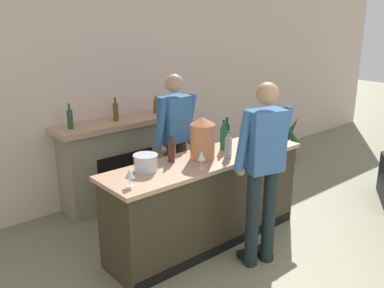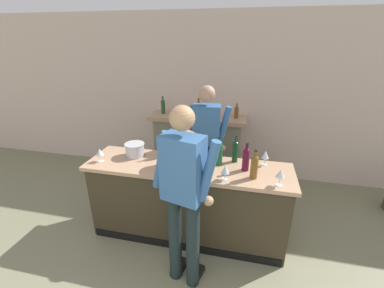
{
  "view_description": "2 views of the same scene",
  "coord_description": "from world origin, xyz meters",
  "px_view_note": "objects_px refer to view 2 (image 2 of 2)",
  "views": [
    {
      "loc": [
        -3.09,
        -0.62,
        2.47
      ],
      "look_at": [
        -0.26,
        2.72,
        1.1
      ],
      "focal_mm": 40.0,
      "sensor_mm": 36.0,
      "label": 1
    },
    {
      "loc": [
        0.42,
        -0.03,
        2.34
      ],
      "look_at": [
        -0.25,
        2.89,
        1.1
      ],
      "focal_mm": 24.0,
      "sensor_mm": 36.0,
      "label": 2
    }
  ],
  "objects_px": {
    "person_bartender": "(206,144)",
    "wine_glass_mid_counter": "(265,155)",
    "wine_bottle_rose_blush": "(202,162)",
    "wine_glass_front_left": "(225,169)",
    "person_customer": "(184,195)",
    "ice_bucket_steel": "(135,150)",
    "wine_glass_near_bucket": "(100,152)",
    "wine_bottle_merlot_tall": "(235,150)",
    "wine_glass_by_dispenser": "(281,174)",
    "wine_bottle_riesling_slim": "(254,166)",
    "copper_dispenser": "(184,146)",
    "wine_bottle_port_short": "(246,158)",
    "fireplace_stone": "(198,146)",
    "wine_bottle_chardonnay_pale": "(162,148)",
    "wine_glass_front_right": "(160,161)",
    "wine_bottle_burgundy_dark": "(219,152)"
  },
  "relations": [
    {
      "from": "person_customer",
      "to": "wine_glass_front_left",
      "type": "relative_size",
      "value": 11.11
    },
    {
      "from": "wine_bottle_port_short",
      "to": "wine_glass_by_dispenser",
      "type": "bearing_deg",
      "value": -36.64
    },
    {
      "from": "wine_bottle_chardonnay_pale",
      "to": "wine_glass_by_dispenser",
      "type": "bearing_deg",
      "value": -15.38
    },
    {
      "from": "wine_bottle_port_short",
      "to": "wine_glass_front_left",
      "type": "bearing_deg",
      "value": -127.56
    },
    {
      "from": "person_bartender",
      "to": "wine_bottle_chardonnay_pale",
      "type": "bearing_deg",
      "value": -131.45
    },
    {
      "from": "wine_bottle_rose_blush",
      "to": "wine_bottle_port_short",
      "type": "xyz_separation_m",
      "value": [
        0.45,
        0.16,
        0.02
      ]
    },
    {
      "from": "wine_glass_by_dispenser",
      "to": "wine_bottle_rose_blush",
      "type": "bearing_deg",
      "value": 173.37
    },
    {
      "from": "wine_bottle_rose_blush",
      "to": "wine_glass_front_left",
      "type": "relative_size",
      "value": 1.69
    },
    {
      "from": "wine_bottle_merlot_tall",
      "to": "wine_glass_front_left",
      "type": "height_order",
      "value": "wine_bottle_merlot_tall"
    },
    {
      "from": "copper_dispenser",
      "to": "wine_bottle_rose_blush",
      "type": "xyz_separation_m",
      "value": [
        0.24,
        -0.15,
        -0.1
      ]
    },
    {
      "from": "wine_glass_near_bucket",
      "to": "wine_bottle_riesling_slim",
      "type": "bearing_deg",
      "value": 0.09
    },
    {
      "from": "person_bartender",
      "to": "wine_bottle_rose_blush",
      "type": "relative_size",
      "value": 6.34
    },
    {
      "from": "person_bartender",
      "to": "fireplace_stone",
      "type": "bearing_deg",
      "value": 108.64
    },
    {
      "from": "wine_glass_front_left",
      "to": "person_bartender",
      "type": "bearing_deg",
      "value": 111.74
    },
    {
      "from": "fireplace_stone",
      "to": "wine_glass_by_dispenser",
      "type": "height_order",
      "value": "fireplace_stone"
    },
    {
      "from": "ice_bucket_steel",
      "to": "wine_glass_near_bucket",
      "type": "height_order",
      "value": "ice_bucket_steel"
    },
    {
      "from": "person_bartender",
      "to": "wine_glass_front_left",
      "type": "bearing_deg",
      "value": -68.26
    },
    {
      "from": "person_customer",
      "to": "wine_glass_by_dispenser",
      "type": "distance_m",
      "value": 0.98
    },
    {
      "from": "wine_bottle_port_short",
      "to": "wine_glass_front_right",
      "type": "relative_size",
      "value": 1.76
    },
    {
      "from": "wine_bottle_merlot_tall",
      "to": "wine_glass_near_bucket",
      "type": "distance_m",
      "value": 1.59
    },
    {
      "from": "ice_bucket_steel",
      "to": "copper_dispenser",
      "type": "bearing_deg",
      "value": -7.99
    },
    {
      "from": "wine_bottle_chardonnay_pale",
      "to": "wine_glass_near_bucket",
      "type": "bearing_deg",
      "value": -157.86
    },
    {
      "from": "person_customer",
      "to": "copper_dispenser",
      "type": "xyz_separation_m",
      "value": [
        -0.17,
        0.69,
        0.17
      ]
    },
    {
      "from": "person_customer",
      "to": "wine_bottle_riesling_slim",
      "type": "distance_m",
      "value": 0.82
    },
    {
      "from": "person_customer",
      "to": "wine_glass_mid_counter",
      "type": "distance_m",
      "value": 1.15
    },
    {
      "from": "wine_bottle_merlot_tall",
      "to": "wine_glass_near_bucket",
      "type": "height_order",
      "value": "wine_bottle_merlot_tall"
    },
    {
      "from": "wine_glass_front_left",
      "to": "wine_bottle_merlot_tall",
      "type": "bearing_deg",
      "value": 81.29
    },
    {
      "from": "wine_bottle_rose_blush",
      "to": "wine_bottle_chardonnay_pale",
      "type": "xyz_separation_m",
      "value": [
        -0.54,
        0.28,
        -0.0
      ]
    },
    {
      "from": "person_customer",
      "to": "wine_glass_near_bucket",
      "type": "xyz_separation_m",
      "value": [
        -1.15,
        0.54,
        0.06
      ]
    },
    {
      "from": "wine_glass_front_right",
      "to": "wine_glass_near_bucket",
      "type": "height_order",
      "value": "wine_glass_front_right"
    },
    {
      "from": "person_customer",
      "to": "wine_glass_by_dispenser",
      "type": "height_order",
      "value": "person_customer"
    },
    {
      "from": "wine_bottle_rose_blush",
      "to": "wine_glass_front_left",
      "type": "distance_m",
      "value": 0.28
    },
    {
      "from": "person_customer",
      "to": "wine_bottle_rose_blush",
      "type": "bearing_deg",
      "value": 82.91
    },
    {
      "from": "person_customer",
      "to": "wine_bottle_rose_blush",
      "type": "height_order",
      "value": "person_customer"
    },
    {
      "from": "ice_bucket_steel",
      "to": "wine_glass_mid_counter",
      "type": "bearing_deg",
      "value": 3.59
    },
    {
      "from": "wine_bottle_burgundy_dark",
      "to": "wine_glass_by_dispenser",
      "type": "distance_m",
      "value": 0.72
    },
    {
      "from": "wine_bottle_riesling_slim",
      "to": "wine_glass_mid_counter",
      "type": "height_order",
      "value": "wine_bottle_riesling_slim"
    },
    {
      "from": "copper_dispenser",
      "to": "wine_bottle_merlot_tall",
      "type": "xyz_separation_m",
      "value": [
        0.56,
        0.2,
        -0.08
      ]
    },
    {
      "from": "ice_bucket_steel",
      "to": "wine_bottle_riesling_slim",
      "type": "relative_size",
      "value": 0.76
    },
    {
      "from": "person_bartender",
      "to": "wine_glass_mid_counter",
      "type": "distance_m",
      "value": 0.89
    },
    {
      "from": "person_bartender",
      "to": "wine_glass_front_left",
      "type": "relative_size",
      "value": 10.7
    },
    {
      "from": "copper_dispenser",
      "to": "wine_bottle_port_short",
      "type": "height_order",
      "value": "copper_dispenser"
    },
    {
      "from": "wine_bottle_port_short",
      "to": "wine_glass_front_left",
      "type": "distance_m",
      "value": 0.32
    },
    {
      "from": "wine_glass_front_right",
      "to": "wine_glass_by_dispenser",
      "type": "distance_m",
      "value": 1.24
    },
    {
      "from": "wine_bottle_riesling_slim",
      "to": "wine_bottle_rose_blush",
      "type": "height_order",
      "value": "wine_bottle_riesling_slim"
    },
    {
      "from": "ice_bucket_steel",
      "to": "wine_bottle_riesling_slim",
      "type": "distance_m",
      "value": 1.45
    },
    {
      "from": "ice_bucket_steel",
      "to": "wine_glass_front_left",
      "type": "bearing_deg",
      "value": -16.2
    },
    {
      "from": "wine_bottle_chardonnay_pale",
      "to": "wine_bottle_port_short",
      "type": "height_order",
      "value": "wine_bottle_port_short"
    },
    {
      "from": "wine_bottle_rose_blush",
      "to": "wine_bottle_port_short",
      "type": "relative_size",
      "value": 0.88
    },
    {
      "from": "copper_dispenser",
      "to": "wine_glass_by_dispenser",
      "type": "bearing_deg",
      "value": -12.99
    }
  ]
}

